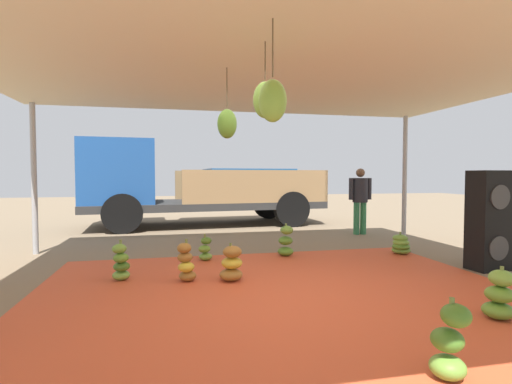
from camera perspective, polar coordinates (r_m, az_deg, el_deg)
ground_plane at (r=7.72m, az=-2.26°, el=-8.40°), size 40.00×40.00×0.00m
tarp_orange at (r=4.87m, az=4.04°, el=-14.88°), size 6.08×4.89×0.01m
tent_canopy at (r=4.73m, az=4.38°, el=18.30°), size 8.00×7.00×2.84m
banana_bunch_0 at (r=6.68m, az=-7.51°, el=-8.46°), size 0.28×0.29×0.45m
banana_bunch_1 at (r=5.69m, az=-19.39°, el=-9.95°), size 0.29×0.34×0.57m
banana_bunch_2 at (r=7.62m, az=20.66°, el=-7.34°), size 0.42×0.45×0.41m
banana_bunch_3 at (r=5.40m, az=-3.63°, el=-10.66°), size 0.41×0.41×0.52m
banana_bunch_4 at (r=4.72m, az=32.39°, el=-12.92°), size 0.42×0.42×0.53m
banana_bunch_6 at (r=6.99m, az=4.44°, el=-7.40°), size 0.38×0.38×0.58m
banana_bunch_7 at (r=5.42m, az=-10.34°, el=-10.37°), size 0.33×0.33×0.58m
banana_bunch_8 at (r=3.25m, az=26.77°, el=-19.46°), size 0.34×0.35×0.58m
cargo_truck_main at (r=11.28m, az=-9.27°, el=1.02°), size 6.82×2.80×2.40m
worker_0 at (r=9.79m, az=15.17°, el=-0.57°), size 0.59×0.36×1.62m
speaker_stack at (r=6.92m, az=31.24°, el=-3.61°), size 0.60×0.44×1.53m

